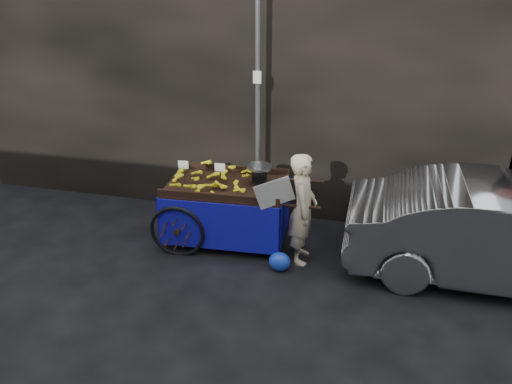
% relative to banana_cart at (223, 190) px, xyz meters
% --- Properties ---
extents(ground, '(80.00, 80.00, 0.00)m').
position_rel_banana_cart_xyz_m(ground, '(0.09, -0.65, -0.82)').
color(ground, black).
rests_on(ground, ground).
extents(building_wall, '(13.50, 2.00, 5.00)m').
position_rel_banana_cart_xyz_m(building_wall, '(0.48, 1.95, 1.68)').
color(building_wall, black).
rests_on(building_wall, ground).
extents(street_pole, '(0.12, 0.10, 4.00)m').
position_rel_banana_cart_xyz_m(street_pole, '(0.39, 0.65, 1.19)').
color(street_pole, slate).
rests_on(street_pole, ground).
extents(banana_cart, '(2.50, 1.30, 1.33)m').
position_rel_banana_cart_xyz_m(banana_cart, '(0.00, 0.00, 0.00)').
color(banana_cart, black).
rests_on(banana_cart, ground).
extents(vendor, '(0.87, 0.63, 1.63)m').
position_rel_banana_cart_xyz_m(vendor, '(1.25, -0.32, -0.00)').
color(vendor, '#C0AE8F').
rests_on(vendor, ground).
extents(plastic_bag, '(0.31, 0.24, 0.28)m').
position_rel_banana_cart_xyz_m(plastic_bag, '(1.01, -0.68, -0.68)').
color(plastic_bag, '#183AB9').
rests_on(plastic_bag, ground).
extents(parked_car, '(4.17, 1.46, 1.37)m').
position_rel_banana_cart_xyz_m(parked_car, '(3.94, -0.17, -0.13)').
color(parked_car, '#A7A9AE').
rests_on(parked_car, ground).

